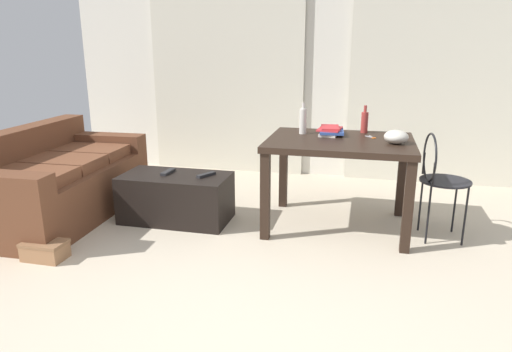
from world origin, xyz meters
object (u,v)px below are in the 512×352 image
at_px(coffee_table, 176,198).
at_px(book_stack, 330,131).
at_px(bottle_near, 303,121).
at_px(tv_remote_primary, 168,172).
at_px(bottle_far, 365,122).
at_px(wire_chair, 438,173).
at_px(craft_table, 340,152).
at_px(scissors, 372,137).
at_px(tv_remote_secondary, 206,175).
at_px(couch, 56,182).
at_px(shoebox, 45,250).
at_px(bowl, 396,137).

bearing_deg(coffee_table, book_stack, 15.95).
distance_m(bottle_near, tv_remote_primary, 1.24).
distance_m(coffee_table, bottle_far, 1.75).
relative_size(coffee_table, wire_chair, 1.09).
xyz_separation_m(craft_table, scissors, (0.25, 0.13, 0.11)).
bearing_deg(tv_remote_secondary, bottle_near, 51.30).
relative_size(couch, bottle_near, 6.62).
height_order(tv_remote_primary, tv_remote_secondary, same).
height_order(craft_table, bottle_far, bottle_far).
distance_m(craft_table, wire_chair, 0.76).
height_order(craft_table, scissors, scissors).
height_order(wire_chair, bottle_far, bottle_far).
distance_m(coffee_table, shoebox, 1.13).
height_order(couch, craft_table, couch).
distance_m(couch, bottle_far, 2.75).
distance_m(bottle_far, bowl, 0.48).
bearing_deg(bottle_far, book_stack, -150.12).
height_order(craft_table, bowl, bowl).
relative_size(craft_table, tv_remote_primary, 6.15).
bearing_deg(book_stack, shoebox, -145.34).
relative_size(wire_chair, tv_remote_primary, 4.47).
bearing_deg(craft_table, bottle_far, 62.06).
relative_size(tv_remote_primary, shoebox, 0.63).
distance_m(bottle_near, tv_remote_secondary, 0.94).
relative_size(bottle_near, shoebox, 0.88).
height_order(craft_table, tv_remote_secondary, craft_table).
xyz_separation_m(couch, wire_chair, (3.19, 0.26, 0.22)).
relative_size(couch, bowl, 9.44).
distance_m(coffee_table, wire_chair, 2.14).
bearing_deg(coffee_table, wire_chair, 3.25).
xyz_separation_m(couch, tv_remote_secondary, (1.35, 0.17, 0.11)).
bearing_deg(wire_chair, craft_table, 175.35).
height_order(wire_chair, bottle_near, bottle_near).
height_order(couch, wire_chair, wire_chair).
xyz_separation_m(bowl, tv_remote_secondary, (-1.52, -0.08, -0.38)).
xyz_separation_m(coffee_table, bowl, (1.79, 0.11, 0.59)).
xyz_separation_m(book_stack, scissors, (0.34, -0.05, -0.03)).
bearing_deg(wire_chair, tv_remote_primary, -177.91).
height_order(book_stack, tv_remote_secondary, book_stack).
distance_m(wire_chair, scissors, 0.58).
relative_size(craft_table, bottle_near, 4.41).
bearing_deg(shoebox, tv_remote_primary, 61.54).
bearing_deg(bowl, bottle_near, 162.55).
height_order(scissors, shoebox, scissors).
distance_m(tv_remote_primary, shoebox, 1.16).
xyz_separation_m(bowl, book_stack, (-0.52, 0.25, -0.02)).
distance_m(craft_table, book_stack, 0.25).
relative_size(couch, wire_chair, 2.07).
xyz_separation_m(wire_chair, book_stack, (-0.85, 0.24, 0.25)).
bearing_deg(wire_chair, coffee_table, -176.75).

